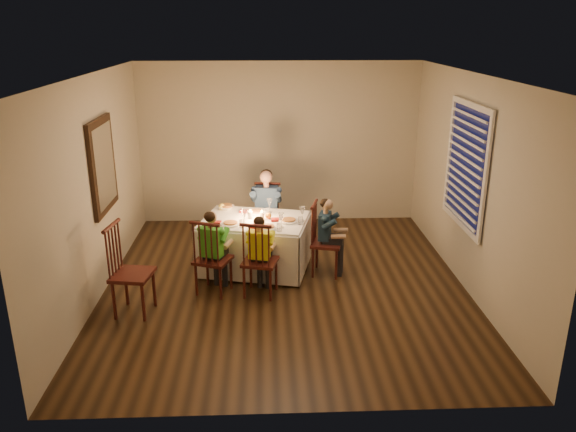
{
  "coord_description": "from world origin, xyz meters",
  "views": [
    {
      "loc": [
        -0.23,
        -6.47,
        3.15
      ],
      "look_at": [
        0.04,
        0.15,
        0.87
      ],
      "focal_mm": 35.0,
      "sensor_mm": 36.0,
      "label": 1
    }
  ],
  "objects_px": {
    "child_green": "(215,292)",
    "child_yellow": "(261,294)",
    "adult": "(267,249)",
    "serving_bowl": "(226,208)",
    "chair_end": "(326,273)",
    "chair_near_left": "(215,292)",
    "child_teal": "(326,273)",
    "chair_extra": "(136,312)",
    "dining_table": "(255,234)",
    "chair_adult": "(267,249)",
    "chair_near_right": "(261,294)"
  },
  "relations": [
    {
      "from": "chair_near_left",
      "to": "child_green",
      "type": "height_order",
      "value": "child_green"
    },
    {
      "from": "chair_extra",
      "to": "dining_table",
      "type": "bearing_deg",
      "value": -40.94
    },
    {
      "from": "chair_adult",
      "to": "child_teal",
      "type": "bearing_deg",
      "value": -41.57
    },
    {
      "from": "chair_near_right",
      "to": "chair_extra",
      "type": "distance_m",
      "value": 1.49
    },
    {
      "from": "chair_adult",
      "to": "chair_near_right",
      "type": "relative_size",
      "value": 1.0
    },
    {
      "from": "child_green",
      "to": "child_teal",
      "type": "xyz_separation_m",
      "value": [
        1.44,
        0.49,
        0.0
      ]
    },
    {
      "from": "adult",
      "to": "chair_end",
      "type": "bearing_deg",
      "value": -41.57
    },
    {
      "from": "dining_table",
      "to": "serving_bowl",
      "type": "xyz_separation_m",
      "value": [
        -0.39,
        0.42,
        0.23
      ]
    },
    {
      "from": "chair_adult",
      "to": "chair_near_left",
      "type": "bearing_deg",
      "value": -109.09
    },
    {
      "from": "chair_adult",
      "to": "adult",
      "type": "height_order",
      "value": "adult"
    },
    {
      "from": "serving_bowl",
      "to": "child_yellow",
      "type": "bearing_deg",
      "value": -68.23
    },
    {
      "from": "chair_end",
      "to": "dining_table",
      "type": "bearing_deg",
      "value": 93.53
    },
    {
      "from": "adult",
      "to": "serving_bowl",
      "type": "relative_size",
      "value": 5.81
    },
    {
      "from": "dining_table",
      "to": "child_yellow",
      "type": "distance_m",
      "value": 0.91
    },
    {
      "from": "dining_table",
      "to": "child_teal",
      "type": "xyz_separation_m",
      "value": [
        0.94,
        -0.18,
        -0.51
      ]
    },
    {
      "from": "child_teal",
      "to": "chair_near_left",
      "type": "bearing_deg",
      "value": 123.14
    },
    {
      "from": "chair_adult",
      "to": "chair_end",
      "type": "height_order",
      "value": "same"
    },
    {
      "from": "dining_table",
      "to": "chair_near_left",
      "type": "distance_m",
      "value": 0.98
    },
    {
      "from": "adult",
      "to": "serving_bowl",
      "type": "height_order",
      "value": "serving_bowl"
    },
    {
      "from": "chair_end",
      "to": "child_yellow",
      "type": "bearing_deg",
      "value": 137.64
    },
    {
      "from": "chair_extra",
      "to": "child_green",
      "type": "xyz_separation_m",
      "value": [
        0.86,
        0.48,
        0.0
      ]
    },
    {
      "from": "chair_end",
      "to": "child_green",
      "type": "xyz_separation_m",
      "value": [
        -1.44,
        -0.49,
        0.0
      ]
    },
    {
      "from": "adult",
      "to": "child_green",
      "type": "height_order",
      "value": "adult"
    },
    {
      "from": "chair_end",
      "to": "chair_adult",
      "type": "bearing_deg",
      "value": 56.05
    },
    {
      "from": "adult",
      "to": "child_yellow",
      "type": "height_order",
      "value": "adult"
    },
    {
      "from": "chair_extra",
      "to": "child_yellow",
      "type": "bearing_deg",
      "value": -65.5
    },
    {
      "from": "child_green",
      "to": "chair_extra",
      "type": "bearing_deg",
      "value": 50.27
    },
    {
      "from": "chair_near_left",
      "to": "child_teal",
      "type": "bearing_deg",
      "value": -140.22
    },
    {
      "from": "dining_table",
      "to": "chair_extra",
      "type": "bearing_deg",
      "value": -126.82
    },
    {
      "from": "child_green",
      "to": "adult",
      "type": "bearing_deg",
      "value": -94.82
    },
    {
      "from": "chair_near_left",
      "to": "serving_bowl",
      "type": "relative_size",
      "value": 4.73
    },
    {
      "from": "chair_end",
      "to": "adult",
      "type": "bearing_deg",
      "value": 56.05
    },
    {
      "from": "chair_adult",
      "to": "chair_end",
      "type": "xyz_separation_m",
      "value": [
        0.78,
        -0.87,
        0.0
      ]
    },
    {
      "from": "dining_table",
      "to": "serving_bowl",
      "type": "distance_m",
      "value": 0.62
    },
    {
      "from": "chair_near_right",
      "to": "child_teal",
      "type": "distance_m",
      "value": 1.04
    },
    {
      "from": "adult",
      "to": "child_yellow",
      "type": "distance_m",
      "value": 1.44
    },
    {
      "from": "chair_end",
      "to": "chair_extra",
      "type": "relative_size",
      "value": 0.91
    },
    {
      "from": "child_yellow",
      "to": "child_teal",
      "type": "distance_m",
      "value": 1.04
    },
    {
      "from": "adult",
      "to": "child_green",
      "type": "xyz_separation_m",
      "value": [
        -0.66,
        -1.36,
        0.0
      ]
    },
    {
      "from": "chair_near_right",
      "to": "child_teal",
      "type": "bearing_deg",
      "value": -132.44
    },
    {
      "from": "adult",
      "to": "child_teal",
      "type": "height_order",
      "value": "adult"
    },
    {
      "from": "chair_extra",
      "to": "adult",
      "type": "distance_m",
      "value": 2.39
    },
    {
      "from": "chair_near_right",
      "to": "child_teal",
      "type": "relative_size",
      "value": 0.94
    },
    {
      "from": "dining_table",
      "to": "chair_end",
      "type": "bearing_deg",
      "value": 2.12
    },
    {
      "from": "chair_near_left",
      "to": "chair_adult",
      "type": "bearing_deg",
      "value": -94.82
    },
    {
      "from": "chair_near_left",
      "to": "serving_bowl",
      "type": "bearing_deg",
      "value": -74.56
    },
    {
      "from": "chair_end",
      "to": "child_teal",
      "type": "distance_m",
      "value": 0.0
    },
    {
      "from": "chair_end",
      "to": "serving_bowl",
      "type": "xyz_separation_m",
      "value": [
        -1.33,
        0.6,
        0.74
      ]
    },
    {
      "from": "child_green",
      "to": "child_yellow",
      "type": "bearing_deg",
      "value": -166.96
    },
    {
      "from": "dining_table",
      "to": "chair_near_left",
      "type": "xyz_separation_m",
      "value": [
        -0.5,
        -0.67,
        -0.51
      ]
    }
  ]
}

